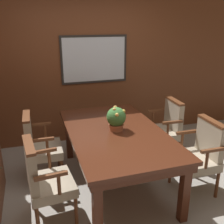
% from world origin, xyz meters
% --- Properties ---
extents(ground_plane, '(14.00, 14.00, 0.00)m').
position_xyz_m(ground_plane, '(0.00, 0.00, 0.00)').
color(ground_plane, '#A39E93').
extents(wall_back, '(7.20, 0.08, 2.45)m').
position_xyz_m(wall_back, '(0.00, 1.85, 1.23)').
color(wall_back, brown).
rests_on(wall_back, ground_plane).
extents(dining_table, '(1.16, 1.99, 0.76)m').
position_xyz_m(dining_table, '(0.04, 0.29, 0.67)').
color(dining_table, '#4C2314').
rests_on(dining_table, ground_plane).
extents(chair_left_near, '(0.50, 0.59, 0.94)m').
position_xyz_m(chair_left_near, '(-0.89, -0.14, 0.52)').
color(chair_left_near, brown).
rests_on(chair_left_near, ground_plane).
extents(chair_left_far, '(0.46, 0.57, 0.94)m').
position_xyz_m(chair_left_far, '(-0.90, 0.71, 0.52)').
color(chair_left_far, brown).
rests_on(chair_left_far, ground_plane).
extents(chair_right_near, '(0.46, 0.57, 0.94)m').
position_xyz_m(chair_right_near, '(1.00, -0.16, 0.52)').
color(chair_right_near, brown).
rests_on(chair_right_near, ground_plane).
extents(chair_right_far, '(0.48, 0.58, 0.94)m').
position_xyz_m(chair_right_far, '(1.01, 0.74, 0.52)').
color(chair_right_far, brown).
rests_on(chair_right_far, ground_plane).
extents(potted_plant, '(0.24, 0.27, 0.31)m').
position_xyz_m(potted_plant, '(0.05, 0.31, 0.92)').
color(potted_plant, '#B2603D').
rests_on(potted_plant, dining_table).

